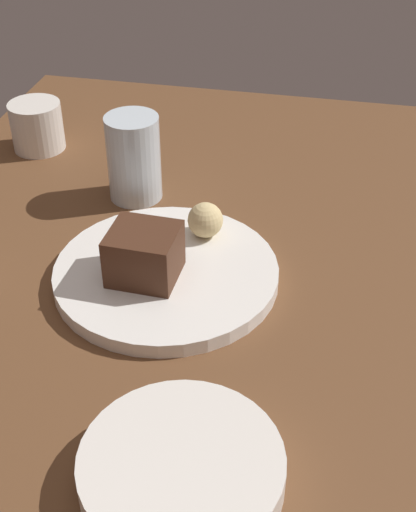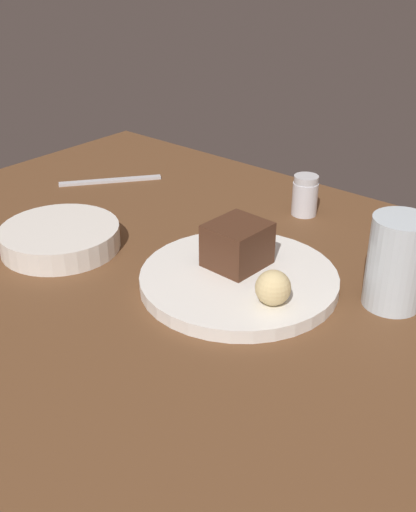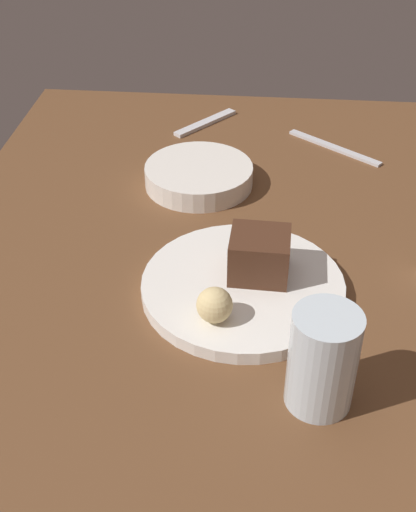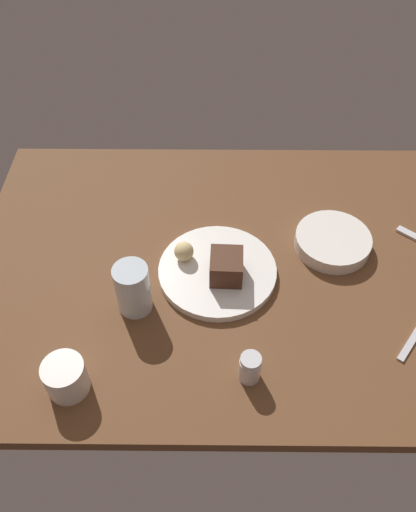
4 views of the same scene
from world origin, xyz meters
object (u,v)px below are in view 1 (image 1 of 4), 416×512
side_bowl (182,470)px  dessert_plate (166,273)px  water_glass (134,158)px  coffee_cup (37,126)px  bread_roll (203,220)px  chocolate_cake_slice (144,254)px

side_bowl → dessert_plate: bearing=-162.5°
water_glass → coffee_cup: (-10.71, -18.99, -2.26)cm
water_glass → side_bowl: water_glass is taller
dessert_plate → coffee_cup: (-28.19, -27.97, 2.81)cm
bread_roll → water_glass: (-9.94, -11.77, 1.97)cm
chocolate_cake_slice → bread_roll: bearing=153.2°
chocolate_cake_slice → side_bowl: 27.31cm
side_bowl → coffee_cup: coffee_cup is taller
chocolate_cake_slice → side_bowl: (25.06, 10.42, -3.09)cm
water_glass → side_bowl: size_ratio=0.68×
chocolate_cake_slice → side_bowl: bearing=22.6°
chocolate_cake_slice → bread_roll: 10.56cm
dessert_plate → coffee_cup: bearing=-135.2°
water_glass → bread_roll: bearing=49.8°
side_bowl → coffee_cup: bearing=-146.5°
water_glass → side_bowl: 47.90cm
water_glass → side_bowl: bearing=21.5°
bread_roll → water_glass: 15.54cm
dessert_plate → bread_roll: (-7.53, 2.80, 3.10)cm
chocolate_cake_slice → side_bowl: size_ratio=0.43×
dessert_plate → water_glass: water_glass is taller
dessert_plate → chocolate_cake_slice: bearing=-46.0°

